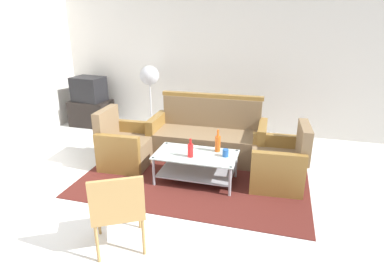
% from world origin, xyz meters
% --- Properties ---
extents(ground_plane, '(14.00, 14.00, 0.00)m').
position_xyz_m(ground_plane, '(0.00, 0.00, 0.00)').
color(ground_plane, white).
extents(wall_back, '(6.52, 0.12, 2.80)m').
position_xyz_m(wall_back, '(0.00, 3.06, 1.40)').
color(wall_back, silver).
rests_on(wall_back, ground).
extents(rug, '(3.08, 2.16, 0.01)m').
position_xyz_m(rug, '(0.07, 0.98, 0.01)').
color(rug, '#511E19').
rests_on(rug, ground).
extents(couch, '(1.81, 0.78, 0.96)m').
position_xyz_m(couch, '(0.08, 1.66, 0.32)').
color(couch, '#7F6647').
rests_on(couch, rug).
extents(armchair_left, '(0.73, 0.79, 0.85)m').
position_xyz_m(armchair_left, '(-1.06, 1.04, 0.29)').
color(armchair_left, '#7F6647').
rests_on(armchair_left, rug).
extents(armchair_right, '(0.74, 0.80, 0.85)m').
position_xyz_m(armchair_right, '(1.20, 1.03, 0.29)').
color(armchair_right, '#7F6647').
rests_on(armchair_right, rug).
extents(coffee_table, '(1.10, 0.60, 0.40)m').
position_xyz_m(coffee_table, '(0.11, 0.79, 0.27)').
color(coffee_table, silver).
rests_on(coffee_table, rug).
extents(bottle_red, '(0.07, 0.07, 0.25)m').
position_xyz_m(bottle_red, '(0.07, 0.69, 0.51)').
color(bottle_red, red).
rests_on(bottle_red, coffee_table).
extents(bottle_orange, '(0.08, 0.08, 0.31)m').
position_xyz_m(bottle_orange, '(0.37, 0.96, 0.53)').
color(bottle_orange, '#D85919').
rests_on(bottle_orange, coffee_table).
extents(cup, '(0.08, 0.08, 0.10)m').
position_xyz_m(cup, '(0.51, 0.82, 0.46)').
color(cup, '#2659A5').
rests_on(cup, coffee_table).
extents(tv_stand, '(0.80, 0.50, 0.52)m').
position_xyz_m(tv_stand, '(-2.58, 2.55, 0.26)').
color(tv_stand, black).
rests_on(tv_stand, ground).
extents(television, '(0.64, 0.51, 0.48)m').
position_xyz_m(television, '(-2.58, 2.55, 0.76)').
color(television, black).
rests_on(television, tv_stand).
extents(pedestal_fan, '(0.36, 0.36, 1.27)m').
position_xyz_m(pedestal_fan, '(-1.28, 2.60, 1.01)').
color(pedestal_fan, '#2D2D33').
rests_on(pedestal_fan, ground).
extents(wicker_chair, '(0.65, 0.65, 0.84)m').
position_xyz_m(wicker_chair, '(-0.23, -0.73, 0.49)').
color(wicker_chair, '#AD844C').
rests_on(wicker_chair, ground).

